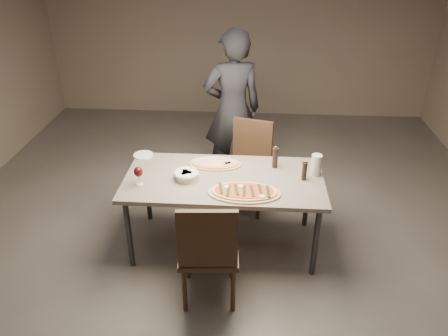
# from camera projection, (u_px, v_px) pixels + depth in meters

# --- Properties ---
(room) EXTENTS (7.00, 7.00, 7.00)m
(room) POSITION_uv_depth(u_px,v_px,m) (224.00, 110.00, 3.63)
(room) COLOR #57514B
(room) RESTS_ON ground
(dining_table) EXTENTS (1.80, 0.90, 0.75)m
(dining_table) POSITION_uv_depth(u_px,v_px,m) (224.00, 183.00, 3.98)
(dining_table) COLOR slate
(dining_table) RESTS_ON ground
(zucchini_pizza) EXTENTS (0.63, 0.35, 0.05)m
(zucchini_pizza) POSITION_uv_depth(u_px,v_px,m) (244.00, 192.00, 3.70)
(zucchini_pizza) COLOR tan
(zucchini_pizza) RESTS_ON dining_table
(ham_pizza) EXTENTS (0.50, 0.28, 0.04)m
(ham_pizza) POSITION_uv_depth(u_px,v_px,m) (215.00, 163.00, 4.16)
(ham_pizza) COLOR tan
(ham_pizza) RESTS_ON dining_table
(bread_basket) EXTENTS (0.22, 0.22, 0.08)m
(bread_basket) POSITION_uv_depth(u_px,v_px,m) (186.00, 175.00, 3.90)
(bread_basket) COLOR beige
(bread_basket) RESTS_ON dining_table
(oil_dish) EXTENTS (0.12, 0.12, 0.01)m
(oil_dish) POSITION_uv_depth(u_px,v_px,m) (264.00, 198.00, 3.64)
(oil_dish) COLOR white
(oil_dish) RESTS_ON dining_table
(pepper_mill_left) EXTENTS (0.05, 0.05, 0.19)m
(pepper_mill_left) POSITION_uv_depth(u_px,v_px,m) (304.00, 171.00, 3.88)
(pepper_mill_left) COLOR black
(pepper_mill_left) RESTS_ON dining_table
(pepper_mill_right) EXTENTS (0.06, 0.06, 0.22)m
(pepper_mill_right) POSITION_uv_depth(u_px,v_px,m) (275.00, 157.00, 4.07)
(pepper_mill_right) COLOR black
(pepper_mill_right) RESTS_ON dining_table
(carafe) EXTENTS (0.10, 0.10, 0.20)m
(carafe) POSITION_uv_depth(u_px,v_px,m) (316.00, 165.00, 3.95)
(carafe) COLOR silver
(carafe) RESTS_ON dining_table
(wine_glass) EXTENTS (0.08, 0.08, 0.18)m
(wine_glass) POSITION_uv_depth(u_px,v_px,m) (138.00, 172.00, 3.78)
(wine_glass) COLOR silver
(wine_glass) RESTS_ON dining_table
(side_plate) EXTENTS (0.19, 0.19, 0.01)m
(side_plate) POSITION_uv_depth(u_px,v_px,m) (143.00, 155.00, 4.33)
(side_plate) COLOR white
(side_plate) RESTS_ON dining_table
(chair_near) EXTENTS (0.50, 0.50, 0.99)m
(chair_near) POSITION_uv_depth(u_px,v_px,m) (208.00, 249.00, 3.37)
(chair_near) COLOR #3D2819
(chair_near) RESTS_ON ground
(chair_far) EXTENTS (0.56, 0.56, 0.96)m
(chair_far) POSITION_uv_depth(u_px,v_px,m) (249.00, 160.00, 4.70)
(chair_far) COLOR #3D2819
(chair_far) RESTS_ON ground
(diner) EXTENTS (0.76, 0.60, 1.83)m
(diner) POSITION_uv_depth(u_px,v_px,m) (232.00, 110.00, 4.96)
(diner) COLOR black
(diner) RESTS_ON ground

